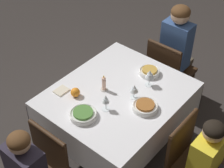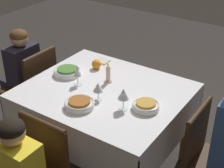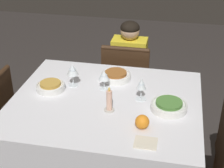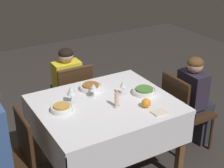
{
  "view_description": "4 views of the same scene",
  "coord_description": "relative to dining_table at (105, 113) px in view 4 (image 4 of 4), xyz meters",
  "views": [
    {
      "loc": [
        1.74,
        1.39,
        2.76
      ],
      "look_at": [
        0.03,
        -0.04,
        0.86
      ],
      "focal_mm": 55.0,
      "sensor_mm": 36.0,
      "label": 1
    },
    {
      "loc": [
        -1.32,
        1.86,
        2.11
      ],
      "look_at": [
        -0.06,
        -0.01,
        0.83
      ],
      "focal_mm": 55.0,
      "sensor_mm": 36.0,
      "label": 2
    },
    {
      "loc": [
        0.41,
        -1.83,
        1.91
      ],
      "look_at": [
        0.06,
        -0.07,
        0.92
      ],
      "focal_mm": 55.0,
      "sensor_mm": 36.0,
      "label": 3
    },
    {
      "loc": [
        -1.31,
        -2.36,
        2.22
      ],
      "look_at": [
        0.07,
        0.01,
        0.93
      ],
      "focal_mm": 55.0,
      "sensor_mm": 36.0,
      "label": 4
    }
  ],
  "objects": [
    {
      "name": "person_child_dark",
      "position": [
        1.04,
        -0.06,
        -0.1
      ],
      "size": [
        0.33,
        0.3,
        1.03
      ],
      "rotation": [
        0.0,
        0.0,
        1.57
      ],
      "color": "#282833",
      "rests_on": "ground_plane"
    },
    {
      "name": "dining_table",
      "position": [
        0.0,
        0.0,
        0.0
      ],
      "size": [
        1.21,
        1.03,
        0.76
      ],
      "color": "silver",
      "rests_on": "ground_plane"
    },
    {
      "name": "wine_glass_north",
      "position": [
        -0.04,
        0.14,
        0.2
      ],
      "size": [
        0.07,
        0.07,
        0.14
      ],
      "color": "white",
      "rests_on": "dining_table"
    },
    {
      "name": "orange_fruit",
      "position": [
        0.27,
        -0.25,
        0.14
      ],
      "size": [
        0.08,
        0.08,
        0.08
      ],
      "primitive_type": "sphere",
      "color": "orange",
      "rests_on": "dining_table"
    },
    {
      "name": "chair_east",
      "position": [
        0.88,
        -0.06,
        -0.18
      ],
      "size": [
        0.43,
        0.43,
        0.86
      ],
      "rotation": [
        0.0,
        0.0,
        1.57
      ],
      "color": "#382314",
      "rests_on": "ground_plane"
    },
    {
      "name": "candle_centerpiece",
      "position": [
        0.05,
        -0.12,
        0.17
      ],
      "size": [
        0.06,
        0.06,
        0.16
      ],
      "color": "beige",
      "rests_on": "dining_table"
    },
    {
      "name": "chair_north",
      "position": [
        0.02,
        0.79,
        -0.18
      ],
      "size": [
        0.43,
        0.43,
        0.86
      ],
      "rotation": [
        0.0,
        0.0,
        3.14
      ],
      "color": "#382314",
      "rests_on": "ground_plane"
    },
    {
      "name": "bowl_west",
      "position": [
        -0.39,
        0.06,
        0.13
      ],
      "size": [
        0.19,
        0.19,
        0.06
      ],
      "color": "white",
      "rests_on": "dining_table"
    },
    {
      "name": "wine_glass_east",
      "position": [
        0.22,
        0.05,
        0.21
      ],
      "size": [
        0.07,
        0.07,
        0.15
      ],
      "color": "white",
      "rests_on": "dining_table"
    },
    {
      "name": "bowl_north",
      "position": [
        0.01,
        0.3,
        0.13
      ],
      "size": [
        0.21,
        0.21,
        0.06
      ],
      "color": "white",
      "rests_on": "dining_table"
    },
    {
      "name": "wine_glass_west",
      "position": [
        -0.26,
        0.15,
        0.22
      ],
      "size": [
        0.08,
        0.08,
        0.16
      ],
      "color": "white",
      "rests_on": "dining_table"
    },
    {
      "name": "chair_west",
      "position": [
        -0.88,
        -0.02,
        -0.18
      ],
      "size": [
        0.43,
        0.43,
        0.86
      ],
      "rotation": [
        0.0,
        0.0,
        -1.57
      ],
      "color": "#382314",
      "rests_on": "ground_plane"
    },
    {
      "name": "napkin_red_folded",
      "position": [
        0.3,
        -0.39,
        0.11
      ],
      "size": [
        0.12,
        0.1,
        0.01
      ],
      "rotation": [
        0.0,
        0.0,
        0.0
      ],
      "color": "beige",
      "rests_on": "dining_table"
    },
    {
      "name": "person_child_yellow",
      "position": [
        0.02,
        0.96,
        -0.11
      ],
      "size": [
        0.3,
        0.33,
        1.0
      ],
      "rotation": [
        0.0,
        0.0,
        3.14
      ],
      "color": "#383342",
      "rests_on": "ground_plane"
    },
    {
      "name": "bowl_east",
      "position": [
        0.4,
        -0.03,
        0.13
      ],
      "size": [
        0.23,
        0.23,
        0.06
      ],
      "color": "white",
      "rests_on": "dining_table"
    }
  ]
}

